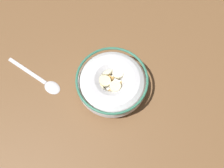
% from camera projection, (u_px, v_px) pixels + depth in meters
% --- Properties ---
extents(ground_plane, '(1.39, 1.39, 0.02)m').
position_uv_depth(ground_plane, '(112.00, 89.00, 0.59)').
color(ground_plane, brown).
extents(cereal_bowl, '(0.17, 0.17, 0.06)m').
position_uv_depth(cereal_bowl, '(112.00, 83.00, 0.55)').
color(cereal_bowl, silver).
rests_on(cereal_bowl, ground_plane).
extents(spoon, '(0.11, 0.16, 0.01)m').
position_uv_depth(spoon, '(45.00, 82.00, 0.59)').
color(spoon, silver).
rests_on(spoon, ground_plane).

